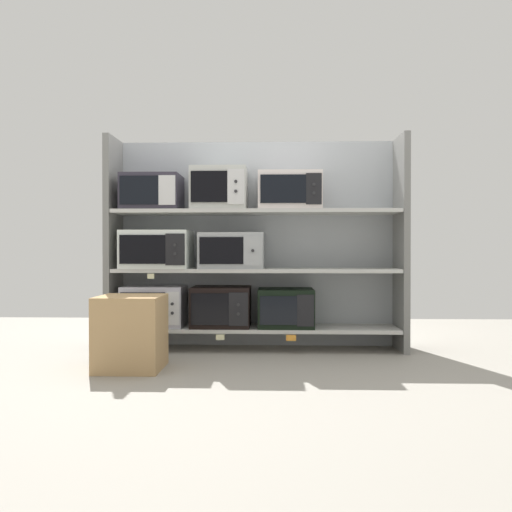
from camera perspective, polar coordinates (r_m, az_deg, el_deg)
ground at (r=3.46m, az=-0.56°, el=-12.99°), size 6.27×6.00×0.02m
back_panel at (r=4.58m, az=0.09°, el=1.30°), size 2.47×0.04×1.72m
upright_left at (r=4.55m, az=-14.81°, el=1.28°), size 0.05×0.40×1.72m
upright_right at (r=4.48m, az=15.06°, el=1.29°), size 0.05×0.40×1.72m
shelf_0 at (r=4.41m, az=0.00°, el=-7.63°), size 2.27×0.40×0.03m
microwave_0 at (r=4.49m, az=-10.68°, el=-5.20°), size 0.49×0.36×0.33m
microwave_1 at (r=4.40m, az=-3.69°, el=-5.33°), size 0.47×0.42×0.32m
microwave_2 at (r=4.38m, az=3.16°, el=-5.47°), size 0.44×0.41×0.31m
price_tag_0 at (r=4.32m, az=-11.13°, el=-8.37°), size 0.06×0.00×0.04m
price_tag_1 at (r=4.23m, az=-3.79°, el=-8.54°), size 0.07×0.00×0.04m
price_tag_2 at (r=4.21m, az=3.72°, el=-8.61°), size 0.08×0.00×0.05m
shelf_1 at (r=4.37m, az=0.00°, el=-1.51°), size 2.27×0.40×0.03m
microwave_3 at (r=4.46m, az=-10.38°, el=0.69°), size 0.54×0.43×0.31m
microwave_4 at (r=4.37m, az=-2.56°, el=0.58°), size 0.52×0.36×0.29m
price_tag_3 at (r=4.27m, az=-11.03°, el=-2.10°), size 0.05×0.00×0.04m
shelf_2 at (r=4.37m, az=0.00°, el=4.66°), size 2.27×0.40×0.03m
microwave_5 at (r=4.49m, az=-10.88°, el=6.57°), size 0.46×0.38×0.29m
microwave_6 at (r=4.41m, az=-3.87°, el=7.03°), size 0.44×0.40×0.34m
microwave_7 at (r=4.38m, az=3.57°, el=6.81°), size 0.50×0.39×0.30m
shipping_carton at (r=3.78m, az=-13.05°, el=-7.86°), size 0.43×0.43×0.50m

